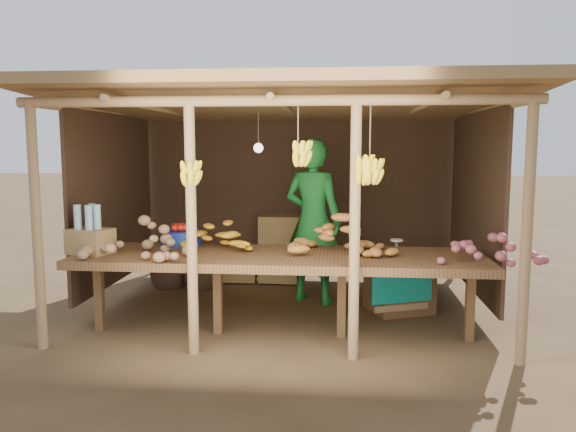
{
  "coord_description": "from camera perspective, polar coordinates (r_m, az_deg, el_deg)",
  "views": [
    {
      "loc": [
        0.56,
        -6.19,
        1.83
      ],
      "look_at": [
        0.0,
        0.0,
        1.05
      ],
      "focal_mm": 35.0,
      "sensor_mm": 36.0,
      "label": 1
    }
  ],
  "objects": [
    {
      "name": "ground",
      "position": [
        6.48,
        -0.0,
        -9.25
      ],
      "size": [
        60.0,
        60.0,
        0.0
      ],
      "primitive_type": "plane",
      "color": "brown",
      "rests_on": "ground"
    },
    {
      "name": "stall_structure",
      "position": [
        6.25,
        0.06,
        8.0
      ],
      "size": [
        4.7,
        3.5,
        2.43
      ],
      "color": "#A78056",
      "rests_on": "ground"
    },
    {
      "name": "counter",
      "position": [
        5.38,
        -0.92,
        -4.54
      ],
      "size": [
        3.9,
        1.05,
        0.8
      ],
      "color": "brown",
      "rests_on": "ground"
    },
    {
      "name": "potato_heap",
      "position": [
        5.36,
        -15.03,
        -2.18
      ],
      "size": [
        1.11,
        0.84,
        0.37
      ],
      "primitive_type": null,
      "rotation": [
        0.0,
        0.0,
        -0.29
      ],
      "color": "#8F6B49",
      "rests_on": "counter"
    },
    {
      "name": "sweet_potato_heap",
      "position": [
        5.4,
        5.87,
        -1.95
      ],
      "size": [
        1.12,
        0.84,
        0.36
      ],
      "primitive_type": null,
      "rotation": [
        0.0,
        0.0,
        -0.27
      ],
      "color": "#C17931",
      "rests_on": "counter"
    },
    {
      "name": "onion_heap",
      "position": [
        5.23,
        19.94,
        -2.62
      ],
      "size": [
        1.02,
        0.79,
        0.36
      ],
      "primitive_type": null,
      "rotation": [
        0.0,
        0.0,
        0.31
      ],
      "color": "#A65059",
      "rests_on": "counter"
    },
    {
      "name": "banana_pile",
      "position": [
        5.59,
        -7.23,
        -1.71
      ],
      "size": [
        0.7,
        0.47,
        0.35
      ],
      "primitive_type": null,
      "rotation": [
        0.0,
        0.0,
        -0.13
      ],
      "color": "gold",
      "rests_on": "counter"
    },
    {
      "name": "tomato_basin",
      "position": [
        5.98,
        -10.79,
        -2.0
      ],
      "size": [
        0.43,
        0.43,
        0.22
      ],
      "rotation": [
        0.0,
        0.0,
        -0.17
      ],
      "color": "navy",
      "rests_on": "counter"
    },
    {
      "name": "bottle_box",
      "position": [
        5.7,
        -19.45,
        -1.8
      ],
      "size": [
        0.45,
        0.39,
        0.48
      ],
      "color": "olive",
      "rests_on": "counter"
    },
    {
      "name": "vendor",
      "position": [
        6.54,
        2.55,
        -0.53
      ],
      "size": [
        0.82,
        0.69,
        1.91
      ],
      "primitive_type": "imported",
      "rotation": [
        0.0,
        0.0,
        2.75
      ],
      "color": "#19722A",
      "rests_on": "ground"
    },
    {
      "name": "tarp_crate",
      "position": [
        6.38,
        11.23,
        -6.47
      ],
      "size": [
        0.87,
        0.82,
        0.83
      ],
      "color": "brown",
      "rests_on": "ground"
    },
    {
      "name": "carton_stack",
      "position": [
        7.59,
        -2.25,
        -3.78
      ],
      "size": [
        1.17,
        0.45,
        0.89
      ],
      "color": "olive",
      "rests_on": "ground"
    },
    {
      "name": "burlap_sacks",
      "position": [
        7.39,
        -10.51,
        -5.12
      ],
      "size": [
        0.89,
        0.47,
        0.63
      ],
      "color": "#422D1E",
      "rests_on": "ground"
    }
  ]
}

